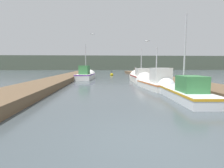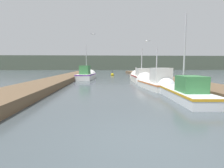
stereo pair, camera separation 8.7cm
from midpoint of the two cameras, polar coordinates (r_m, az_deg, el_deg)
ground_plane at (r=4.07m, az=12.57°, el=-18.38°), size 200.00×200.00×0.00m
dock_left at (r=20.08m, az=-15.85°, el=1.73°), size 2.61×40.00×0.46m
dock_right at (r=20.64m, az=14.90°, el=1.87°), size 2.61×40.00×0.46m
distant_shore_ridge at (r=72.51m, az=-2.52°, el=6.85°), size 120.00×16.00×5.29m
fishing_boat_0 at (r=9.69m, az=21.54°, el=-2.08°), size 1.57×5.31×4.58m
fishing_boat_1 at (r=13.56m, az=13.56°, el=0.53°), size 2.22×4.87×3.59m
fishing_boat_2 at (r=18.30m, az=9.13°, el=2.26°), size 1.85×5.43×3.83m
fishing_boat_3 at (r=21.81m, az=-8.54°, el=2.94°), size 2.15×5.51×4.62m
mooring_piling_0 at (r=27.32m, az=7.52°, el=3.97°), size 0.33×0.33×1.37m
mooring_piling_1 at (r=18.51m, az=13.11°, el=2.77°), size 0.26×0.26×1.30m
channel_buoy at (r=28.78m, az=-0.20°, el=3.05°), size 0.52×0.52×1.02m
seagull_lead at (r=14.10m, az=11.09°, el=13.60°), size 0.47×0.47×0.12m
seagull_1 at (r=19.47m, az=-6.51°, el=15.84°), size 0.56×0.31×0.12m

